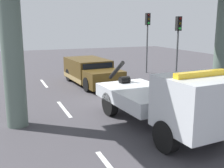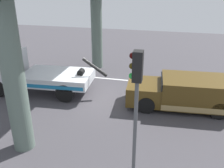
% 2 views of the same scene
% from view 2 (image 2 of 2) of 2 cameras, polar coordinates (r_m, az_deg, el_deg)
% --- Properties ---
extents(ground_plane, '(60.00, 40.00, 0.10)m').
position_cam_2_polar(ground_plane, '(14.01, -3.70, -3.14)').
color(ground_plane, '#423F44').
extents(lane_stripe_west, '(2.60, 0.16, 0.01)m').
position_cam_2_polar(lane_stripe_west, '(16.15, 20.29, -0.73)').
color(lane_stripe_west, silver).
rests_on(lane_stripe_west, ground).
extents(lane_stripe_mid, '(2.60, 0.16, 0.01)m').
position_cam_2_polar(lane_stripe_mid, '(16.47, -0.79, 1.23)').
color(lane_stripe_mid, silver).
rests_on(lane_stripe_mid, ground).
extents(lane_stripe_east, '(2.60, 0.16, 0.01)m').
position_cam_2_polar(lane_stripe_east, '(18.81, -18.79, 2.79)').
color(lane_stripe_east, silver).
rests_on(lane_stripe_east, ground).
extents(tow_truck_white, '(7.32, 2.81, 2.46)m').
position_cam_2_polar(tow_truck_white, '(15.21, -19.19, 2.85)').
color(tow_truck_white, silver).
rests_on(tow_truck_white, ground).
extents(towed_van_green, '(5.34, 2.54, 1.58)m').
position_cam_2_polar(towed_van_green, '(13.14, 16.24, -1.93)').
color(towed_van_green, '#4C3814').
rests_on(towed_van_green, ground).
extents(traffic_light_far, '(0.39, 0.32, 4.29)m').
position_cam_2_polar(traffic_light_far, '(7.29, 5.55, -1.27)').
color(traffic_light_far, '#515456').
rests_on(traffic_light_far, ground).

